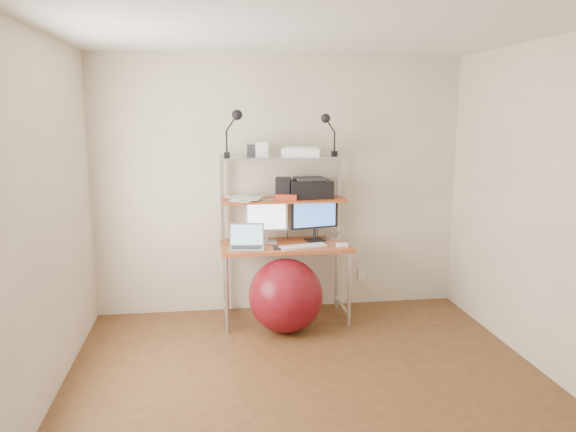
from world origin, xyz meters
name	(u,v)px	position (x,y,z in m)	size (l,w,h in m)	color
room	(314,220)	(0.00, 0.00, 1.25)	(3.60, 3.60, 3.60)	brown
computer_desk	(284,220)	(0.00, 1.50, 0.96)	(1.20, 0.60, 1.57)	#C04D25
wall_outlet	(362,275)	(0.85, 1.79, 0.30)	(0.08, 0.01, 0.12)	white
monitor_silver	(267,218)	(-0.16, 1.53, 0.98)	(0.40, 0.14, 0.44)	silver
monitor_black	(315,216)	(0.30, 1.56, 0.98)	(0.47, 0.17, 0.48)	black
laptop	(247,243)	(-0.37, 1.34, 0.79)	(0.34, 0.29, 0.28)	#B8B7BC
keyboard	(303,246)	(0.15, 1.31, 0.75)	(0.44, 0.13, 0.01)	white
mouse	(342,245)	(0.51, 1.28, 0.75)	(0.10, 0.06, 0.03)	white
mac_mini	(336,238)	(0.51, 1.55, 0.76)	(0.18, 0.18, 0.03)	#B8B7BC
phone	(277,247)	(-0.09, 1.30, 0.75)	(0.07, 0.14, 0.01)	black
printer	(309,188)	(0.26, 1.60, 1.24)	(0.43, 0.32, 0.20)	black
nas_cube	(283,188)	(0.00, 1.57, 1.25)	(0.14, 0.14, 0.20)	black
red_box	(287,197)	(0.03, 1.51, 1.18)	(0.20, 0.13, 0.06)	#B2301C
scanner	(302,152)	(0.18, 1.55, 1.60)	(0.41, 0.33, 0.09)	white
box_white	(262,149)	(-0.20, 1.56, 1.62)	(0.12, 0.10, 0.14)	white
box_grey	(253,150)	(-0.28, 1.62, 1.61)	(0.11, 0.11, 0.11)	#2F2F31
clip_lamp_left	(235,123)	(-0.45, 1.46, 1.86)	(0.17, 0.10, 0.43)	black
clip_lamp_right	(328,125)	(0.41, 1.52, 1.84)	(0.16, 0.09, 0.39)	black
exercise_ball	(286,296)	(-0.03, 1.15, 0.33)	(0.67, 0.67, 0.67)	maroon
paper_stack	(244,198)	(-0.37, 1.57, 1.16)	(0.37, 0.41, 0.02)	white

